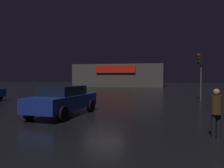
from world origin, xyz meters
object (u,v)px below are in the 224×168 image
at_px(store_building, 120,76).
at_px(car_near, 63,100).
at_px(pedestrian, 216,110).
at_px(traffic_signal_main, 200,64).

bearing_deg(store_building, car_near, -82.93).
relative_size(car_near, pedestrian, 3.01).
height_order(traffic_signal_main, pedestrian, traffic_signal_main).
relative_size(store_building, traffic_signal_main, 4.34).
xyz_separation_m(store_building, traffic_signal_main, (11.71, -24.40, 0.88)).
bearing_deg(store_building, pedestrian, -73.70).
height_order(store_building, traffic_signal_main, store_building).
bearing_deg(car_near, store_building, 97.07).
bearing_deg(car_near, traffic_signal_main, 51.86).
xyz_separation_m(traffic_signal_main, car_near, (-7.50, -9.55, -2.19)).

